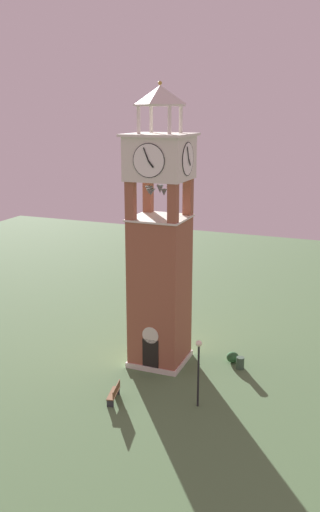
{
  "coord_description": "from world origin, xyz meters",
  "views": [
    {
      "loc": [
        12.26,
        -30.97,
        16.4
      ],
      "look_at": [
        0.0,
        0.0,
        7.36
      ],
      "focal_mm": 37.87,
      "sensor_mm": 36.0,
      "label": 1
    }
  ],
  "objects_px": {
    "lamp_post": "(199,361)",
    "trash_bin": "(240,363)",
    "park_bench": "(114,393)",
    "clock_tower": "(160,254)"
  },
  "relations": [
    {
      "from": "park_bench",
      "to": "trash_bin",
      "type": "bearing_deg",
      "value": 48.5
    },
    {
      "from": "clock_tower",
      "to": "lamp_post",
      "type": "relative_size",
      "value": 4.45
    },
    {
      "from": "clock_tower",
      "to": "park_bench",
      "type": "xyz_separation_m",
      "value": [
        -0.59,
        -5.73,
        -7.04
      ]
    },
    {
      "from": "trash_bin",
      "to": "clock_tower",
      "type": "bearing_deg",
      "value": -170.2
    },
    {
      "from": "clock_tower",
      "to": "trash_bin",
      "type": "relative_size",
      "value": 22.56
    },
    {
      "from": "clock_tower",
      "to": "park_bench",
      "type": "distance_m",
      "value": 9.09
    },
    {
      "from": "clock_tower",
      "to": "park_bench",
      "type": "relative_size",
      "value": 10.9
    },
    {
      "from": "lamp_post",
      "to": "trash_bin",
      "type": "distance_m",
      "value": 6.06
    },
    {
      "from": "lamp_post",
      "to": "trash_bin",
      "type": "height_order",
      "value": "lamp_post"
    },
    {
      "from": "park_bench",
      "to": "trash_bin",
      "type": "relative_size",
      "value": 2.07
    }
  ]
}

